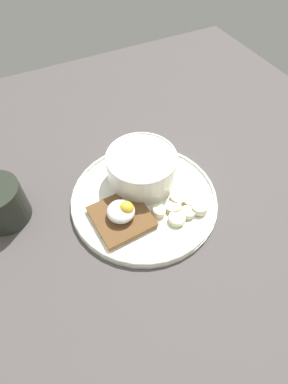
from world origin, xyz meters
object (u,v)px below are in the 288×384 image
(oatmeal_bowl, at_px, (141,168))
(toast_slice, at_px, (121,217))
(banana_slice_front, at_px, (178,198))
(banana_slice_inner, at_px, (177,219))
(banana_slice_left, at_px, (174,207))
(banana_slice_upper, at_px, (159,211))
(poached_egg, at_px, (122,211))
(banana_slice_back, at_px, (188,212))
(banana_slice_right, at_px, (191,201))
(coffee_mug, at_px, (0,203))
(banana_slice_outer, at_px, (199,208))

(oatmeal_bowl, relative_size, toast_slice, 1.31)
(banana_slice_front, bearing_deg, banana_slice_inner, -123.59)
(banana_slice_left, distance_m, banana_slice_inner, 0.03)
(banana_slice_left, relative_size, banana_slice_inner, 0.83)
(banana_slice_inner, distance_m, banana_slice_upper, 0.04)
(toast_slice, bearing_deg, oatmeal_bowl, 42.63)
(poached_egg, bearing_deg, banana_slice_back, -21.68)
(banana_slice_inner, bearing_deg, banana_slice_right, 27.27)
(toast_slice, height_order, banana_slice_right, same)
(banana_slice_upper, bearing_deg, banana_slice_left, -9.65)
(banana_slice_right, xyz_separation_m, coffee_mug, (-0.34, 0.14, 0.03))
(poached_egg, height_order, banana_slice_left, poached_egg)
(coffee_mug, bearing_deg, banana_slice_upper, -26.90)
(banana_slice_inner, bearing_deg, banana_slice_front, 56.41)
(oatmeal_bowl, relative_size, banana_slice_back, 3.38)
(poached_egg, relative_size, banana_slice_outer, 1.16)
(poached_egg, distance_m, banana_slice_right, 0.14)
(oatmeal_bowl, relative_size, coffee_mug, 1.51)
(banana_slice_front, relative_size, banana_slice_back, 1.00)
(banana_slice_back, bearing_deg, toast_slice, 158.38)
(banana_slice_outer, distance_m, banana_slice_upper, 0.08)
(poached_egg, bearing_deg, banana_slice_outer, -19.24)
(banana_slice_inner, bearing_deg, banana_slice_upper, 128.08)
(banana_slice_right, distance_m, banana_slice_inner, 0.05)
(banana_slice_left, distance_m, banana_slice_right, 0.04)
(banana_slice_right, height_order, banana_slice_upper, banana_slice_upper)
(banana_slice_left, xyz_separation_m, banana_slice_upper, (-0.03, 0.01, 0.00))
(poached_egg, xyz_separation_m, banana_slice_outer, (0.14, -0.05, -0.02))
(banana_slice_back, distance_m, banana_slice_upper, 0.06)
(banana_slice_front, bearing_deg, banana_slice_outer, -60.22)
(toast_slice, bearing_deg, poached_egg, -18.36)
(banana_slice_left, xyz_separation_m, banana_slice_back, (0.02, -0.02, -0.00))
(oatmeal_bowl, xyz_separation_m, toast_slice, (-0.08, -0.07, -0.03))
(banana_slice_right, relative_size, banana_slice_inner, 0.88)
(banana_slice_right, xyz_separation_m, banana_slice_upper, (-0.07, 0.01, 0.00))
(banana_slice_inner, bearing_deg, poached_egg, 151.19)
(banana_slice_right, bearing_deg, oatmeal_bowl, 120.70)
(oatmeal_bowl, bearing_deg, banana_slice_left, -77.88)
(banana_slice_upper, bearing_deg, banana_slice_back, -28.10)
(oatmeal_bowl, distance_m, banana_slice_back, 0.13)
(banana_slice_left, height_order, banana_slice_outer, banana_slice_outer)
(toast_slice, height_order, banana_slice_back, same)
(toast_slice, bearing_deg, banana_slice_outer, -19.23)
(toast_slice, relative_size, banana_slice_right, 2.77)
(poached_egg, xyz_separation_m, banana_slice_right, (0.14, -0.03, -0.02))
(banana_slice_back, bearing_deg, banana_slice_outer, -6.55)
(banana_slice_back, relative_size, banana_slice_right, 1.07)
(toast_slice, distance_m, banana_slice_back, 0.13)
(banana_slice_outer, bearing_deg, banana_slice_left, 150.82)
(toast_slice, relative_size, banana_slice_upper, 3.17)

